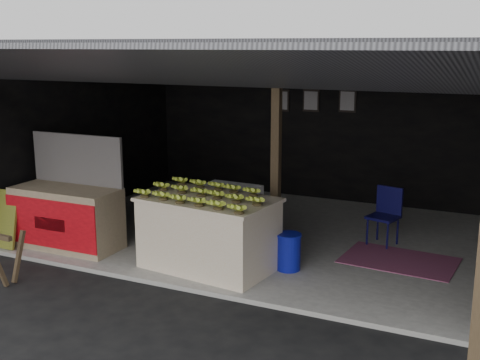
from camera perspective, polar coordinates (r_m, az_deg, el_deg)
The scene contains 12 objects.
ground at distance 7.46m, azimuth -4.44°, elevation -10.67°, with size 80.00×80.00×0.00m, color black.
concrete_slab at distance 9.56m, azimuth 3.00°, elevation -5.12°, with size 7.00×5.00×0.06m, color gray.
shophouse at distance 9.43m, azimuth 3.88°, elevation 7.48°, with size 7.40×7.29×3.02m.
banana_table at distance 7.94m, azimuth -2.98°, elevation -5.03°, with size 1.83×1.25×0.95m.
banana_pile at distance 7.78m, azimuth -3.03°, elevation -1.04°, with size 1.60×0.96×0.19m, color yellow, non-canonical shape.
white_crate at distance 8.75m, azimuth -0.96°, elevation -3.49°, with size 0.84×0.60×0.91m.
neighbor_stall at distance 9.09m, azimuth -16.05°, elevation -3.16°, with size 1.58×0.72×1.63m.
green_signboard at distance 9.42m, azimuth -21.71°, elevation -3.41°, with size 0.57×0.04×0.85m, color black.
water_barrel at distance 7.96m, azimuth 4.64°, elevation -6.89°, with size 0.31×0.31×0.46m, color #0D1392.
plastic_chair at distance 9.13m, azimuth 13.68°, elevation -2.86°, with size 0.49×0.49×0.85m.
magenta_rug at distance 8.60m, azimuth 14.86°, elevation -7.36°, with size 1.50×1.00×0.01m, color maroon.
picture_frames at distance 11.45m, azimuth 6.92°, elevation 7.48°, with size 1.62×0.04×0.46m.
Camera 1 is at (3.42, -5.93, 2.96)m, focal length 45.00 mm.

